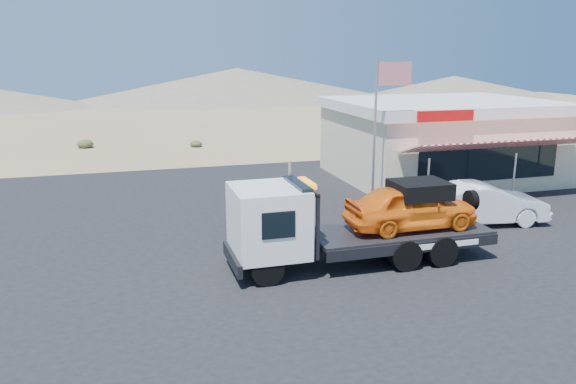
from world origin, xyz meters
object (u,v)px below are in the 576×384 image
object	(u,v)px
jerky_store	(441,139)
flagpole	(381,117)
tow_truck	(355,218)
white_sedan	(483,204)

from	to	relation	value
jerky_store	flagpole	world-z (taller)	flagpole
jerky_store	flagpole	size ratio (longest dim) A/B	1.73
jerky_store	flagpole	bearing A→B (deg)	-141.21
tow_truck	flagpole	xyz separation A→B (m)	(3.32, 5.39, 2.34)
flagpole	tow_truck	bearing A→B (deg)	-121.64
tow_truck	white_sedan	distance (m)	6.62
jerky_store	white_sedan	bearing A→B (deg)	-110.00
white_sedan	flagpole	xyz separation A→B (m)	(-2.83, 3.04, 2.98)
tow_truck	white_sedan	world-z (taller)	tow_truck
tow_truck	jerky_store	distance (m)	13.29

